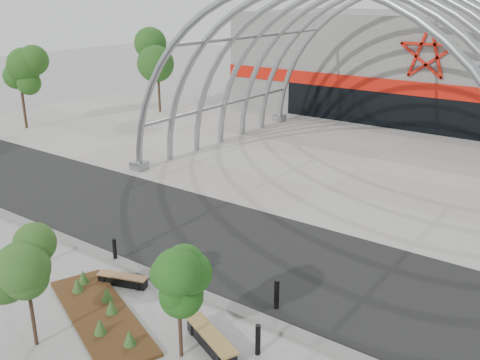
% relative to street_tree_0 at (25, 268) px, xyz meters
% --- Properties ---
extents(ground, '(140.00, 140.00, 0.00)m').
position_rel_street_tree_0_xyz_m(ground, '(0.70, 4.99, -2.46)').
color(ground, gray).
rests_on(ground, ground).
extents(road, '(140.00, 7.00, 0.02)m').
position_rel_street_tree_0_xyz_m(road, '(0.70, 8.49, -2.45)').
color(road, black).
rests_on(road, ground).
extents(forecourt, '(60.00, 17.00, 0.04)m').
position_rel_street_tree_0_xyz_m(forecourt, '(0.70, 20.49, -2.44)').
color(forecourt, '#A8A297').
rests_on(forecourt, ground).
extents(kerb, '(60.00, 0.50, 0.12)m').
position_rel_street_tree_0_xyz_m(kerb, '(0.70, 4.74, -2.40)').
color(kerb, slate).
rests_on(kerb, ground).
extents(arena_building, '(34.00, 15.24, 8.00)m').
position_rel_street_tree_0_xyz_m(arena_building, '(0.70, 38.44, 1.53)').
color(arena_building, slate).
rests_on(arena_building, ground).
extents(vault_canopy, '(20.80, 15.80, 20.36)m').
position_rel_street_tree_0_xyz_m(vault_canopy, '(0.70, 20.49, -2.44)').
color(vault_canopy, gray).
rests_on(vault_canopy, ground).
extents(planting_bed, '(5.84, 3.70, 0.59)m').
position_rel_street_tree_0_xyz_m(planting_bed, '(0.36, 2.05, -2.32)').
color(planting_bed, '#3A250F').
rests_on(planting_bed, ground).
extents(street_tree_0, '(1.50, 1.50, 3.42)m').
position_rel_street_tree_0_xyz_m(street_tree_0, '(0.00, 0.00, 0.00)').
color(street_tree_0, black).
rests_on(street_tree_0, ground).
extents(street_tree_1, '(1.35, 1.35, 3.19)m').
position_rel_street_tree_0_xyz_m(street_tree_1, '(3.72, 2.07, -0.17)').
color(street_tree_1, black).
rests_on(street_tree_1, ground).
extents(bench_0, '(1.83, 0.96, 0.38)m').
position_rel_street_tree_0_xyz_m(bench_0, '(-0.48, 3.73, -2.27)').
color(bench_0, black).
rests_on(bench_0, ground).
extents(bench_1, '(2.31, 1.36, 0.48)m').
position_rel_street_tree_0_xyz_m(bench_1, '(4.17, 2.82, -2.22)').
color(bench_1, black).
rests_on(bench_1, ground).
extents(bollard_0, '(0.15, 0.15, 0.93)m').
position_rel_street_tree_0_xyz_m(bollard_0, '(-4.15, 2.93, -1.99)').
color(bollard_0, black).
rests_on(bollard_0, ground).
extents(bollard_1, '(0.15, 0.15, 0.92)m').
position_rel_street_tree_0_xyz_m(bollard_1, '(-2.02, 4.75, -2.00)').
color(bollard_1, black).
rests_on(bollard_1, ground).
extents(bollard_2, '(0.16, 0.16, 1.03)m').
position_rel_street_tree_0_xyz_m(bollard_2, '(1.10, 5.02, -1.94)').
color(bollard_2, black).
rests_on(bollard_2, ground).
extents(bollard_3, '(0.16, 0.16, 1.03)m').
position_rel_street_tree_0_xyz_m(bollard_3, '(4.59, 5.62, -1.95)').
color(bollard_3, black).
rests_on(bollard_3, ground).
extents(bollard_4, '(0.15, 0.15, 0.94)m').
position_rel_street_tree_0_xyz_m(bollard_4, '(5.40, 3.38, -1.99)').
color(bollard_4, black).
rests_on(bollard_4, ground).
extents(bg_tree_0, '(3.00, 3.00, 6.45)m').
position_rel_street_tree_0_xyz_m(bg_tree_0, '(-19.30, 24.99, 2.18)').
color(bg_tree_0, '#2F2017').
rests_on(bg_tree_0, ground).
extents(bg_tree_2, '(2.55, 2.55, 5.38)m').
position_rel_street_tree_0_xyz_m(bg_tree_2, '(-23.30, 14.99, 1.40)').
color(bg_tree_2, '#2F2014').
rests_on(bg_tree_2, ground).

